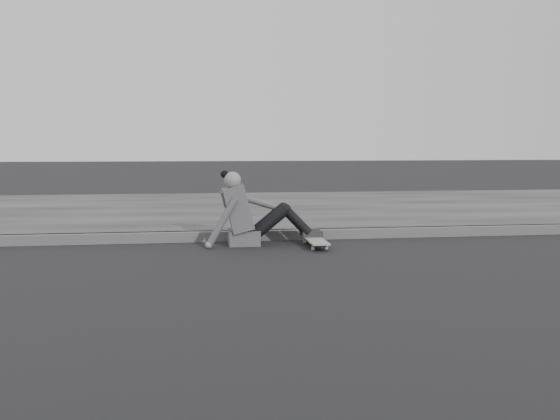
# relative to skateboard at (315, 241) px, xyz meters

# --- Properties ---
(curb) EXTENTS (24.00, 0.16, 0.12)m
(curb) POSITION_rel_skateboard_xyz_m (2.39, 0.59, -0.01)
(curb) COLOR #525252
(curb) RESTS_ON ground
(sidewalk) EXTENTS (24.00, 6.00, 0.12)m
(sidewalk) POSITION_rel_skateboard_xyz_m (2.39, 3.61, -0.01)
(sidewalk) COLOR #393939
(sidewalk) RESTS_ON ground
(skateboard) EXTENTS (0.20, 0.78, 0.09)m
(skateboard) POSITION_rel_skateboard_xyz_m (0.00, 0.00, 0.00)
(skateboard) COLOR #A5A6A0
(skateboard) RESTS_ON ground
(seated_woman) EXTENTS (1.38, 0.46, 0.88)m
(seated_woman) POSITION_rel_skateboard_xyz_m (-0.73, 0.25, 0.29)
(seated_woman) COLOR #4C4D4F
(seated_woman) RESTS_ON ground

